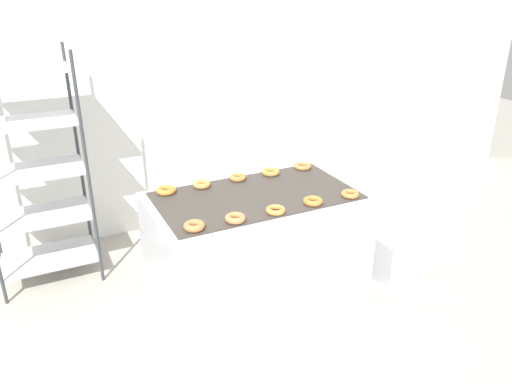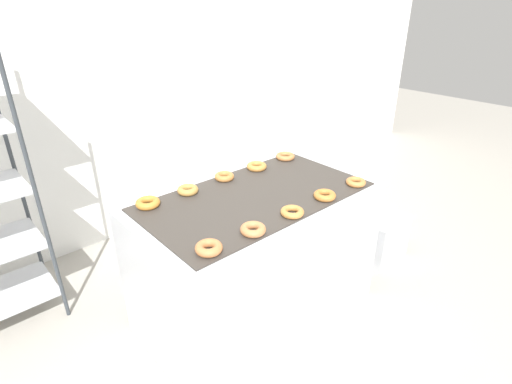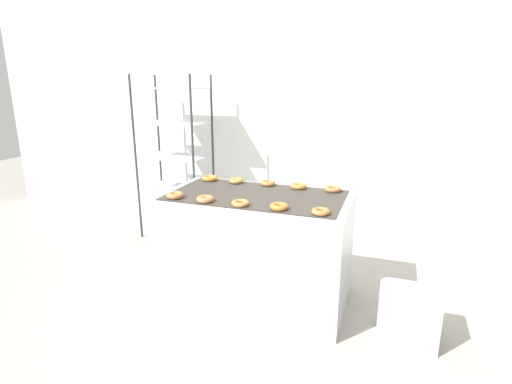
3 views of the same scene
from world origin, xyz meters
name	(u,v)px [view 3 (image 3 of 3)]	position (x,y,z in m)	size (l,w,h in m)	color
ground_plane	(223,345)	(0.00, 0.00, 0.00)	(14.00, 14.00, 0.00)	#9E998E
wall_back	(304,105)	(0.00, 2.12, 1.40)	(8.00, 0.05, 2.80)	white
fryer_machine	(256,247)	(0.00, 0.64, 0.42)	(1.37, 0.78, 0.83)	#B7BABF
baking_rack_cart	(175,157)	(-1.25, 1.63, 0.87)	(0.69, 0.47, 1.70)	#33383D
glaze_bin	(408,315)	(1.11, 0.46, 0.18)	(0.37, 0.28, 0.35)	#B7BABF
donut_near_leftmost	(175,195)	(-0.51, 0.37, 0.85)	(0.12, 0.12, 0.04)	#B46E3D
donut_near_left	(205,199)	(-0.27, 0.36, 0.85)	(0.12, 0.12, 0.04)	#B37243
donut_near_center	(240,203)	(-0.01, 0.36, 0.85)	(0.12, 0.12, 0.03)	#B7793A
donut_near_right	(279,207)	(0.26, 0.37, 0.85)	(0.12, 0.12, 0.04)	#B26D2F
donut_near_rightmost	(321,212)	(0.53, 0.36, 0.85)	(0.11, 0.11, 0.03)	#BA7239
donut_far_leftmost	(210,178)	(-0.51, 0.92, 0.85)	(0.13, 0.13, 0.04)	#BE792D
donut_far_left	(236,181)	(-0.27, 0.92, 0.85)	(0.12, 0.12, 0.04)	#AC7E3C
donut_far_center	(268,183)	(0.00, 0.93, 0.85)	(0.12, 0.12, 0.04)	#AD6F36
donut_far_right	(299,186)	(0.25, 0.92, 0.85)	(0.13, 0.13, 0.04)	#B87937
donut_far_rightmost	(333,189)	(0.52, 0.92, 0.85)	(0.13, 0.13, 0.03)	#B0703D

